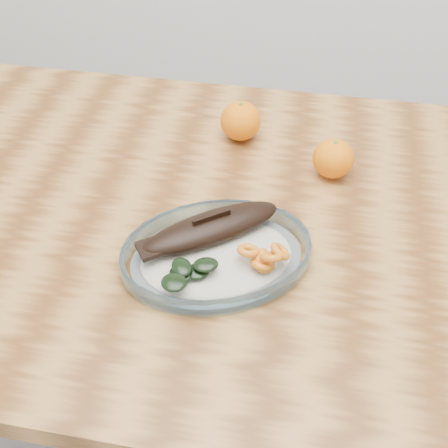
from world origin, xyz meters
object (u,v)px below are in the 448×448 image
object	(u,v)px
orange_left	(241,121)
orange_right	(333,158)
dining_table	(223,255)
plated_meal	(217,252)

from	to	relation	value
orange_left	orange_right	bearing A→B (deg)	-25.06
dining_table	orange_left	xyz separation A→B (m)	(-0.01, 0.21, 0.14)
plated_meal	orange_left	bearing A→B (deg)	69.90
orange_left	orange_right	distance (m)	0.19
orange_left	orange_right	world-z (taller)	orange_left
plated_meal	dining_table	bearing A→B (deg)	72.34
dining_table	orange_right	distance (m)	0.25
dining_table	plated_meal	xyz separation A→B (m)	(0.01, -0.10, 0.12)
orange_left	orange_right	size ratio (longest dim) A/B	1.06
plated_meal	orange_right	bearing A→B (deg)	33.27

